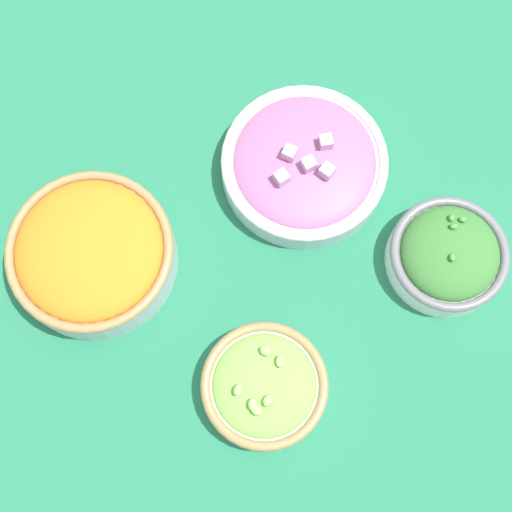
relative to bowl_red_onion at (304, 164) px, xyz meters
name	(u,v)px	position (x,y,z in m)	size (l,w,h in m)	color
ground_plane	(256,262)	(-0.12, -0.07, -0.03)	(3.00, 3.00, 0.00)	#23704C
bowl_red_onion	(304,164)	(0.00, 0.00, 0.00)	(0.21, 0.21, 0.07)	#B2C1CC
bowl_lettuce	(264,386)	(-0.20, -0.20, 0.00)	(0.15, 0.15, 0.06)	silver
bowl_broccoli	(448,255)	(0.08, -0.20, 0.00)	(0.15, 0.15, 0.07)	white
bowl_carrots	(92,253)	(-0.29, 0.05, 0.01)	(0.21, 0.21, 0.08)	#B2C1CC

